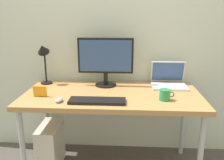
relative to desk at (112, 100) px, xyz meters
The scene contains 10 objects.
back_wall 0.75m from the desk, 90.00° to the left, with size 4.40×0.04×2.60m, color silver.
desk is the anchor object (origin of this frame).
monitor 0.40m from the desk, 107.72° to the left, with size 0.52×0.20×0.45m.
laptop 0.59m from the desk, 25.71° to the left, with size 0.32×0.28×0.23m.
desk_lamp 0.78m from the desk, 160.63° to the left, with size 0.11×0.16×0.41m.
keyboard 0.26m from the desk, 114.31° to the right, with size 0.44×0.14×0.02m, color black.
mouse 0.47m from the desk, 150.12° to the right, with size 0.06×0.09×0.03m, color #B2B2B7.
coffee_mug 0.46m from the desk, 18.28° to the right, with size 0.12×0.09×0.09m.
photo_frame 0.61m from the desk, 168.72° to the right, with size 0.11×0.02×0.09m, color orange.
computer_tower 0.75m from the desk, behind, with size 0.18×0.36×0.42m, color silver.
Camera 1 is at (0.12, -2.00, 1.43)m, focal length 39.30 mm.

